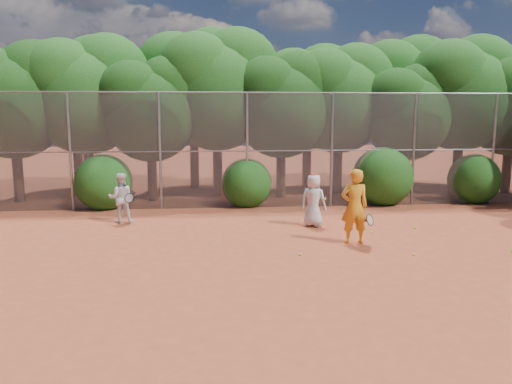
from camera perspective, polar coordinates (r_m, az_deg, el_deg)
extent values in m
plane|color=#983C22|center=(12.01, 5.86, -6.99)|extent=(80.00, 80.00, 0.00)
cylinder|color=gray|center=(18.02, -20.48, 4.29)|extent=(0.09, 0.09, 4.00)
cylinder|color=gray|center=(17.47, -10.92, 4.57)|extent=(0.09, 0.09, 4.00)
cylinder|color=gray|center=(17.42, -1.02, 4.71)|extent=(0.09, 0.09, 4.00)
cylinder|color=gray|center=(17.89, 8.64, 4.72)|extent=(0.09, 0.09, 4.00)
cylinder|color=gray|center=(18.82, 17.58, 4.62)|extent=(0.09, 0.09, 4.00)
cylinder|color=gray|center=(20.17, 25.49, 4.43)|extent=(0.09, 0.09, 4.00)
cylinder|color=gray|center=(17.49, 2.29, 11.28)|extent=(20.00, 0.05, 0.05)
cylinder|color=gray|center=(17.52, 2.25, 4.73)|extent=(20.00, 0.04, 0.04)
cube|color=slate|center=(17.52, 2.25, 4.73)|extent=(20.00, 0.02, 4.00)
cylinder|color=black|center=(20.76, -25.58, 2.28)|extent=(0.38, 0.38, 2.38)
sphere|color=black|center=(20.65, -26.02, 8.71)|extent=(3.81, 3.81, 3.81)
sphere|color=black|center=(20.79, -23.82, 11.48)|extent=(3.05, 3.05, 3.05)
cylinder|color=black|center=(20.50, -18.54, 2.81)|extent=(0.38, 0.38, 2.52)
sphere|color=#174B12|center=(20.40, -18.89, 9.72)|extent=(4.03, 4.03, 4.03)
sphere|color=#174B12|center=(20.67, -16.54, 12.62)|extent=(3.23, 3.23, 3.23)
sphere|color=#174B12|center=(20.32, -21.18, 11.89)|extent=(3.02, 3.02, 3.02)
cylinder|color=black|center=(19.39, -11.78, 2.24)|extent=(0.36, 0.36, 2.17)
sphere|color=black|center=(19.27, -11.99, 8.54)|extent=(3.47, 3.47, 3.47)
sphere|color=black|center=(19.56, -9.89, 11.14)|extent=(2.78, 2.78, 2.78)
sphere|color=black|center=(19.10, -13.99, 10.55)|extent=(2.60, 2.60, 2.60)
cylinder|color=black|center=(20.23, -4.42, 3.37)|extent=(0.39, 0.39, 2.66)
sphere|color=#174B12|center=(20.14, -4.51, 10.77)|extent=(4.26, 4.26, 4.26)
sphere|color=#174B12|center=(20.66, -2.13, 13.71)|extent=(3.40, 3.40, 3.40)
sphere|color=#174B12|center=(19.88, -6.73, 13.22)|extent=(3.19, 3.19, 3.19)
cylinder|color=black|center=(19.84, 2.86, 2.72)|extent=(0.37, 0.37, 2.27)
sphere|color=black|center=(19.72, 2.91, 9.17)|extent=(3.64, 3.64, 3.64)
sphere|color=black|center=(20.22, 4.87, 11.73)|extent=(2.91, 2.91, 2.91)
sphere|color=black|center=(19.39, 1.14, 11.34)|extent=(2.73, 2.73, 2.73)
cylinder|color=black|center=(21.09, 9.31, 3.22)|extent=(0.38, 0.38, 2.45)
sphere|color=#174B12|center=(21.00, 9.48, 9.76)|extent=(3.92, 3.92, 3.92)
sphere|color=#174B12|center=(21.62, 11.34, 12.28)|extent=(3.14, 3.14, 3.14)
sphere|color=#174B12|center=(20.58, 7.85, 12.00)|extent=(2.94, 2.94, 2.94)
cylinder|color=black|center=(20.94, 16.63, 2.44)|extent=(0.36, 0.36, 2.10)
sphere|color=black|center=(20.82, 16.88, 8.08)|extent=(3.36, 3.36, 3.36)
sphere|color=black|center=(21.40, 18.34, 10.28)|extent=(2.69, 2.69, 2.69)
sphere|color=black|center=(20.38, 15.68, 10.01)|extent=(2.52, 2.52, 2.52)
cylinder|color=black|center=(22.49, 22.03, 3.22)|extent=(0.39, 0.39, 2.59)
sphere|color=#174B12|center=(22.41, 22.41, 9.68)|extent=(4.14, 4.14, 4.14)
sphere|color=#174B12|center=(23.21, 23.95, 12.11)|extent=(3.32, 3.32, 3.32)
sphere|color=#174B12|center=(21.85, 21.20, 11.97)|extent=(3.11, 3.11, 3.11)
cylinder|color=black|center=(23.23, 26.75, 2.73)|extent=(0.37, 0.37, 2.31)
sphere|color=black|center=(23.13, 27.14, 8.31)|extent=(3.70, 3.70, 3.70)
sphere|color=black|center=(22.57, 26.25, 10.26)|extent=(2.77, 2.77, 2.77)
cylinder|color=black|center=(22.96, -19.66, 3.50)|extent=(0.39, 0.39, 2.62)
sphere|color=#174B12|center=(22.88, -20.00, 9.92)|extent=(4.20, 4.20, 4.20)
sphere|color=#174B12|center=(23.14, -17.82, 12.62)|extent=(3.36, 3.36, 3.36)
sphere|color=#174B12|center=(22.81, -22.14, 11.92)|extent=(3.15, 3.15, 3.15)
cylinder|color=black|center=(22.42, -7.05, 4.06)|extent=(0.40, 0.40, 2.80)
sphere|color=#174B12|center=(22.36, -7.19, 11.08)|extent=(4.48, 4.48, 4.48)
sphere|color=#174B12|center=(22.86, -4.89, 13.88)|extent=(3.58, 3.58, 3.58)
sphere|color=#174B12|center=(22.12, -9.35, 13.38)|extent=(3.36, 3.36, 3.36)
cylinder|color=black|center=(22.43, 5.82, 3.72)|extent=(0.38, 0.38, 2.52)
sphere|color=#174B12|center=(22.34, 5.92, 10.04)|extent=(4.03, 4.03, 4.03)
sphere|color=#174B12|center=(22.94, 7.79, 12.50)|extent=(3.23, 3.23, 3.23)
sphere|color=#174B12|center=(21.95, 4.26, 12.19)|extent=(3.02, 3.02, 3.02)
cylinder|color=black|center=(24.24, 16.08, 4.06)|extent=(0.40, 0.40, 2.73)
sphere|color=#174B12|center=(24.18, 16.36, 10.38)|extent=(4.37, 4.37, 4.37)
sphere|color=#174B12|center=(24.96, 18.02, 12.76)|extent=(3.49, 3.49, 3.49)
sphere|color=#174B12|center=(23.65, 14.98, 12.60)|extent=(3.28, 3.28, 3.28)
sphere|color=#174B12|center=(18.17, -17.02, 1.33)|extent=(2.00, 2.00, 2.00)
sphere|color=#174B12|center=(17.83, -1.08, 1.26)|extent=(1.80, 1.80, 1.80)
sphere|color=#174B12|center=(18.83, 14.29, 2.00)|extent=(2.20, 2.20, 2.20)
sphere|color=#174B12|center=(20.27, 23.65, 1.58)|extent=(1.90, 1.90, 1.90)
imported|color=orange|center=(12.87, 11.18, -1.64)|extent=(0.71, 0.47, 1.92)
torus|color=black|center=(12.84, 12.89, -3.13)|extent=(0.31, 0.29, 0.29)
cylinder|color=black|center=(12.96, 12.09, -3.32)|extent=(0.21, 0.23, 0.12)
imported|color=silver|center=(14.70, 6.59, -0.95)|extent=(0.90, 0.81, 1.55)
ellipsoid|color=#B32619|center=(14.59, 6.64, 1.90)|extent=(0.22, 0.22, 0.13)
sphere|color=#BBE72A|center=(14.56, 7.91, -0.77)|extent=(0.07, 0.07, 0.07)
imported|color=white|center=(15.67, -15.20, -0.64)|extent=(0.80, 0.65, 1.52)
torus|color=black|center=(15.32, -14.29, -0.67)|extent=(0.34, 0.24, 0.29)
cylinder|color=black|center=(15.51, -13.94, -0.89)|extent=(0.11, 0.26, 0.15)
sphere|color=#BBE72A|center=(14.25, 13.12, -4.48)|extent=(0.07, 0.07, 0.07)
sphere|color=#BBE72A|center=(15.12, 17.70, -3.90)|extent=(0.07, 0.07, 0.07)
sphere|color=#BBE72A|center=(12.30, 17.56, -6.81)|extent=(0.07, 0.07, 0.07)
sphere|color=#BBE72A|center=(13.52, 27.20, -5.99)|extent=(0.07, 0.07, 0.07)
sphere|color=#BBE72A|center=(11.77, 5.05, -7.14)|extent=(0.07, 0.07, 0.07)
sphere|color=#BBE72A|center=(16.11, 12.86, -2.92)|extent=(0.07, 0.07, 0.07)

